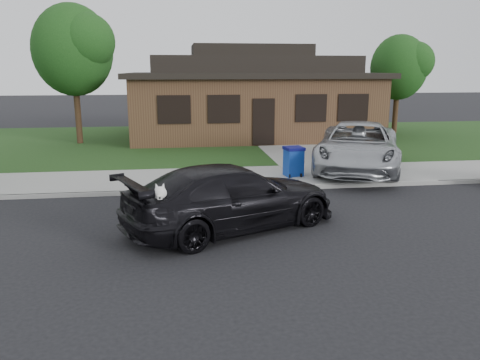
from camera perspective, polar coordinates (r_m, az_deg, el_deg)
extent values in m
plane|color=black|center=(10.53, -7.84, -6.51)|extent=(120.00, 120.00, 0.00)
cube|color=gray|center=(15.31, -7.86, 0.03)|extent=(60.00, 3.00, 0.12)
cube|color=gray|center=(13.86, -7.86, -1.38)|extent=(60.00, 0.12, 0.12)
cube|color=#193814|center=(23.17, -7.88, 4.56)|extent=(60.00, 13.00, 0.13)
cube|color=gray|center=(21.06, 8.71, 3.67)|extent=(4.50, 13.00, 0.14)
imported|color=black|center=(10.60, -1.00, -2.09)|extent=(5.44, 3.98, 1.46)
ellipsoid|color=white|center=(9.53, -9.66, -1.83)|extent=(0.34, 0.40, 0.30)
sphere|color=white|center=(9.28, -9.72, -1.60)|extent=(0.26, 0.26, 0.26)
cube|color=white|center=(9.17, -9.74, -2.07)|extent=(0.09, 0.12, 0.08)
sphere|color=black|center=(9.11, -9.75, -2.17)|extent=(0.04, 0.04, 0.04)
cone|color=white|center=(9.30, -10.15, -0.73)|extent=(0.11, 0.11, 0.14)
cone|color=white|center=(9.29, -9.34, -0.70)|extent=(0.11, 0.11, 0.14)
imported|color=#ADB0B4|center=(16.80, 14.17, 4.03)|extent=(4.78, 6.43, 1.62)
cube|color=#0D3394|center=(15.46, 6.54, 2.08)|extent=(0.61, 0.61, 0.87)
cube|color=#060850|center=(15.38, 6.58, 3.85)|extent=(0.67, 0.67, 0.10)
cylinder|color=black|center=(15.24, 6.04, 0.51)|extent=(0.07, 0.14, 0.14)
cylinder|color=black|center=(15.34, 7.45, 0.55)|extent=(0.07, 0.14, 0.14)
cube|color=#422B1C|center=(25.29, 1.22, 8.98)|extent=(12.00, 8.00, 3.00)
cube|color=black|center=(25.22, 1.24, 12.66)|extent=(12.60, 8.60, 0.25)
cube|color=black|center=(25.22, 1.24, 13.85)|extent=(10.00, 6.50, 0.80)
cube|color=black|center=(25.23, 1.25, 15.44)|extent=(6.00, 3.50, 0.60)
cube|color=black|center=(21.37, 2.89, 7.08)|extent=(1.00, 0.06, 2.10)
cube|color=black|center=(20.96, -8.03, 8.50)|extent=(1.30, 0.05, 1.10)
cube|color=black|center=(21.06, -1.97, 8.64)|extent=(1.30, 0.05, 1.10)
cube|color=black|center=(21.83, 8.66, 8.66)|extent=(1.30, 0.05, 1.10)
cube|color=black|center=(22.47, 13.62, 8.57)|extent=(1.30, 0.05, 1.10)
cylinder|color=#332114|center=(23.47, -19.12, 7.27)|extent=(0.28, 0.28, 2.48)
ellipsoid|color=#143811|center=(23.38, -19.70, 14.68)|extent=(3.60, 3.60, 4.14)
sphere|color=#26591E|center=(22.74, -18.21, 15.76)|extent=(2.52, 2.52, 2.52)
cylinder|color=#332114|center=(27.26, 18.39, 7.60)|extent=(0.28, 0.28, 2.03)
ellipsoid|color=#143811|center=(27.16, 18.79, 12.87)|extent=(3.00, 3.00, 3.45)
sphere|color=#26591E|center=(27.03, 20.44, 13.38)|extent=(2.10, 2.10, 2.10)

